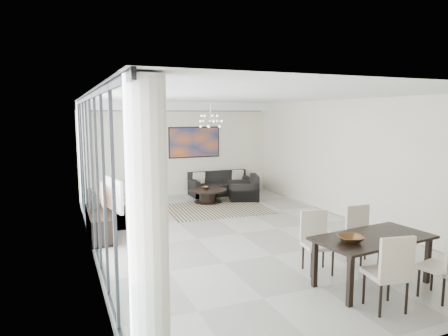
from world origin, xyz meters
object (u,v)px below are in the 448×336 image
tv_console (100,224)px  coffee_table (208,195)px  dining_table (373,242)px  sofa_main (220,187)px  television (107,195)px

tv_console → coffee_table: bearing=33.6°
tv_console → dining_table: bearing=-49.2°
coffee_table → sofa_main: size_ratio=0.57×
television → dining_table: (3.35, -4.10, -0.20)m
dining_table → sofa_main: bearing=86.2°
coffee_table → television: 3.74m
sofa_main → television: television is taller
sofa_main → dining_table: bearing=-93.8°
tv_console → dining_table: 5.39m
coffee_table → television: television is taller
dining_table → coffee_table: bearing=92.9°
tv_console → television: (0.16, 0.03, 0.60)m
coffee_table → tv_console: size_ratio=0.66×
television → sofa_main: bearing=-62.1°
coffee_table → dining_table: (0.32, -6.19, 0.44)m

